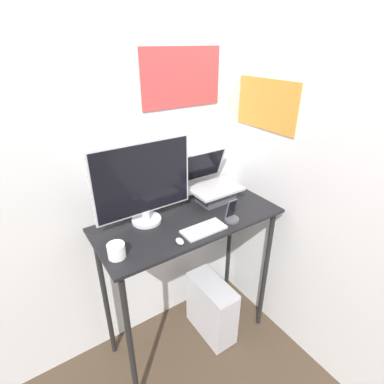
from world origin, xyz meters
TOP-DOWN VIEW (x-y plane):
  - ground_plane at (0.00, 0.00)m, footprint 12.00×12.00m
  - wall_back at (0.00, 0.60)m, footprint 6.00×0.06m
  - wall_side_right at (0.67, 0.00)m, footprint 0.06×6.00m
  - desk at (0.00, 0.26)m, footprint 1.17×0.51m
  - laptop at (0.28, 0.38)m, footprint 0.34×0.31m
  - monitor at (-0.23, 0.38)m, footprint 0.61×0.18m
  - keyboard at (-0.00, 0.10)m, footprint 0.26×0.12m
  - mouse at (-0.18, 0.07)m, footprint 0.04×0.06m
  - cell_phone at (0.21, 0.09)m, footprint 0.09×0.09m
  - computer_tower at (0.17, 0.21)m, footprint 0.19×0.42m
  - mug at (-0.51, 0.15)m, footprint 0.09×0.09m

SIDE VIEW (x-z plane):
  - ground_plane at x=0.00m, z-range 0.00..0.00m
  - computer_tower at x=0.17m, z-range 0.00..0.48m
  - desk at x=0.00m, z-range 0.37..1.45m
  - keyboard at x=0.00m, z-range 1.08..1.10m
  - mouse at x=-0.18m, z-range 1.08..1.11m
  - cell_phone at x=0.21m, z-range 1.05..1.19m
  - mug at x=-0.51m, z-range 1.08..1.16m
  - laptop at x=0.28m, z-range 1.00..1.33m
  - wall_side_right at x=0.67m, z-range 0.00..2.60m
  - wall_back at x=0.00m, z-range 0.00..2.60m
  - monitor at x=-0.23m, z-range 1.08..1.58m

